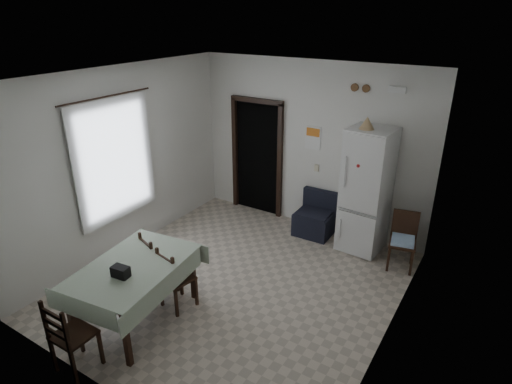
{
  "coord_description": "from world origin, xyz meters",
  "views": [
    {
      "loc": [
        2.93,
        -4.2,
        3.65
      ],
      "look_at": [
        0.0,
        0.5,
        1.25
      ],
      "focal_mm": 30.0,
      "sensor_mm": 36.0,
      "label": 1
    }
  ],
  "objects_px": {
    "corner_chair": "(403,242)",
    "navy_seat": "(315,214)",
    "dining_chair_far_right": "(178,277)",
    "fridge": "(366,191)",
    "dining_chair_near_head": "(73,334)",
    "dining_table": "(136,292)",
    "dining_chair_far_left": "(159,262)"
  },
  "relations": [
    {
      "from": "dining_table",
      "to": "dining_chair_far_left",
      "type": "bearing_deg",
      "value": 99.83
    },
    {
      "from": "corner_chair",
      "to": "navy_seat",
      "type": "bearing_deg",
      "value": 158.39
    },
    {
      "from": "corner_chair",
      "to": "dining_chair_near_head",
      "type": "distance_m",
      "value": 4.57
    },
    {
      "from": "fridge",
      "to": "dining_table",
      "type": "relative_size",
      "value": 1.31
    },
    {
      "from": "dining_chair_far_left",
      "to": "dining_chair_far_right",
      "type": "xyz_separation_m",
      "value": [
        0.44,
        -0.13,
        -0.01
      ]
    },
    {
      "from": "dining_chair_near_head",
      "to": "navy_seat",
      "type": "bearing_deg",
      "value": -102.74
    },
    {
      "from": "fridge",
      "to": "dining_chair_far_left",
      "type": "height_order",
      "value": "fridge"
    },
    {
      "from": "dining_chair_far_right",
      "to": "dining_table",
      "type": "bearing_deg",
      "value": 73.36
    },
    {
      "from": "dining_table",
      "to": "navy_seat",
      "type": "bearing_deg",
      "value": 66.51
    },
    {
      "from": "corner_chair",
      "to": "dining_chair_far_right",
      "type": "relative_size",
      "value": 1.0
    },
    {
      "from": "dining_chair_far_right",
      "to": "dining_chair_far_left",
      "type": "bearing_deg",
      "value": -4.62
    },
    {
      "from": "fridge",
      "to": "dining_chair_near_head",
      "type": "distance_m",
      "value": 4.52
    },
    {
      "from": "fridge",
      "to": "dining_table",
      "type": "bearing_deg",
      "value": -115.03
    },
    {
      "from": "navy_seat",
      "to": "dining_chair_far_right",
      "type": "height_order",
      "value": "dining_chair_far_right"
    },
    {
      "from": "fridge",
      "to": "corner_chair",
      "type": "distance_m",
      "value": 0.95
    },
    {
      "from": "dining_table",
      "to": "dining_chair_far_left",
      "type": "xyz_separation_m",
      "value": [
        -0.19,
        0.6,
        0.05
      ]
    },
    {
      "from": "corner_chair",
      "to": "dining_table",
      "type": "xyz_separation_m",
      "value": [
        -2.49,
        -2.93,
        -0.04
      ]
    },
    {
      "from": "corner_chair",
      "to": "dining_chair_far_right",
      "type": "xyz_separation_m",
      "value": [
        -2.24,
        -2.46,
        0.0
      ]
    },
    {
      "from": "dining_table",
      "to": "dining_chair_far_left",
      "type": "distance_m",
      "value": 0.63
    },
    {
      "from": "dining_table",
      "to": "dining_chair_far_right",
      "type": "relative_size",
      "value": 1.74
    },
    {
      "from": "navy_seat",
      "to": "dining_chair_near_head",
      "type": "xyz_separation_m",
      "value": [
        -0.9,
        -4.13,
        0.09
      ]
    },
    {
      "from": "fridge",
      "to": "dining_chair_far_right",
      "type": "height_order",
      "value": "fridge"
    },
    {
      "from": "fridge",
      "to": "dining_chair_near_head",
      "type": "height_order",
      "value": "fridge"
    },
    {
      "from": "navy_seat",
      "to": "dining_chair_far_right",
      "type": "distance_m",
      "value": 2.82
    },
    {
      "from": "navy_seat",
      "to": "corner_chair",
      "type": "bearing_deg",
      "value": -11.48
    },
    {
      "from": "dining_chair_near_head",
      "to": "fridge",
      "type": "bearing_deg",
      "value": -113.35
    },
    {
      "from": "corner_chair",
      "to": "dining_chair_near_head",
      "type": "height_order",
      "value": "dining_chair_near_head"
    },
    {
      "from": "dining_table",
      "to": "corner_chair",
      "type": "bearing_deg",
      "value": 42.41
    },
    {
      "from": "navy_seat",
      "to": "dining_table",
      "type": "height_order",
      "value": "dining_table"
    },
    {
      "from": "corner_chair",
      "to": "dining_chair_far_right",
      "type": "height_order",
      "value": "dining_chair_far_right"
    },
    {
      "from": "fridge",
      "to": "dining_chair_far_left",
      "type": "relative_size",
      "value": 2.25
    },
    {
      "from": "dining_chair_far_right",
      "to": "dining_chair_near_head",
      "type": "bearing_deg",
      "value": 92.73
    }
  ]
}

